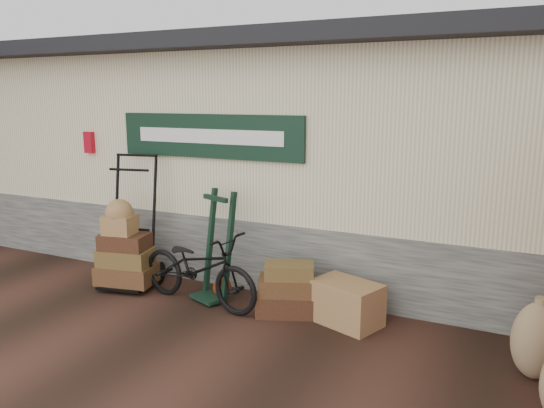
# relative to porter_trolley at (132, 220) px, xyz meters

# --- Properties ---
(ground) EXTENTS (80.00, 80.00, 0.00)m
(ground) POSITION_rel_porter_trolley_xyz_m (1.23, -0.53, -0.87)
(ground) COLOR black
(ground) RESTS_ON ground
(station_building) EXTENTS (14.40, 4.10, 3.20)m
(station_building) POSITION_rel_porter_trolley_xyz_m (1.23, 2.21, 0.74)
(station_building) COLOR #4C4C47
(station_building) RESTS_ON ground
(porter_trolley) EXTENTS (0.98, 0.81, 1.74)m
(porter_trolley) POSITION_rel_porter_trolley_xyz_m (0.00, 0.00, 0.00)
(porter_trolley) COLOR black
(porter_trolley) RESTS_ON ground
(green_barrow) EXTENTS (0.60, 0.56, 1.34)m
(green_barrow) POSITION_rel_porter_trolley_xyz_m (1.26, 0.03, -0.20)
(green_barrow) COLOR black
(green_barrow) RESTS_ON ground
(suitcase_stack) EXTENTS (0.79, 0.65, 0.61)m
(suitcase_stack) POSITION_rel_porter_trolley_xyz_m (2.22, -0.02, -0.57)
(suitcase_stack) COLOR #3A1D12
(suitcase_stack) RESTS_ON ground
(wicker_hamper) EXTENTS (0.83, 0.69, 0.47)m
(wicker_hamper) POSITION_rel_porter_trolley_xyz_m (2.92, 0.02, -0.64)
(wicker_hamper) COLOR olive
(wicker_hamper) RESTS_ON ground
(bicycle) EXTENTS (0.85, 1.79, 1.00)m
(bicycle) POSITION_rel_porter_trolley_xyz_m (1.16, -0.22, -0.37)
(bicycle) COLOR black
(bicycle) RESTS_ON ground
(burlap_sack_left) EXTENTS (0.53, 0.48, 0.70)m
(burlap_sack_left) POSITION_rel_porter_trolley_xyz_m (4.77, -0.37, -0.52)
(burlap_sack_left) COLOR #91704E
(burlap_sack_left) RESTS_ON ground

